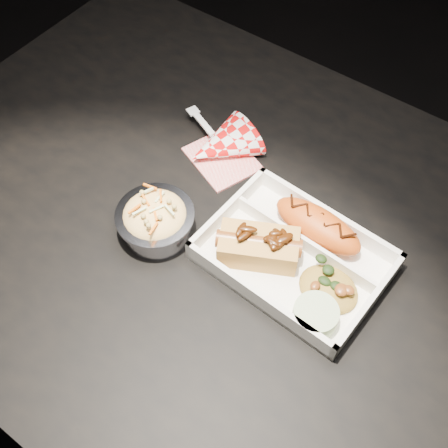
{
  "coord_description": "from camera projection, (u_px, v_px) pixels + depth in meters",
  "views": [
    {
      "loc": [
        0.24,
        -0.39,
        1.45
      ],
      "look_at": [
        -0.02,
        -0.03,
        0.81
      ],
      "focal_mm": 45.0,
      "sensor_mm": 36.0,
      "label": 1
    }
  ],
  "objects": [
    {
      "name": "floor",
      "position": [
        237.0,
        399.0,
        1.47
      ],
      "size": [
        4.0,
        4.0,
        0.05
      ],
      "primitive_type": "cube",
      "color": "black",
      "rests_on": "ground"
    },
    {
      "name": "dining_table",
      "position": [
        245.0,
        268.0,
        0.91
      ],
      "size": [
        1.2,
        0.8,
        0.75
      ],
      "color": "black",
      "rests_on": "ground"
    },
    {
      "name": "food_tray",
      "position": [
        294.0,
        258.0,
        0.8
      ],
      "size": [
        0.26,
        0.19,
        0.04
      ],
      "rotation": [
        0.0,
        0.0,
        -0.05
      ],
      "color": "white",
      "rests_on": "dining_table"
    },
    {
      "name": "fried_pastry",
      "position": [
        318.0,
        226.0,
        0.81
      ],
      "size": [
        0.14,
        0.06,
        0.04
      ],
      "primitive_type": "ellipsoid",
      "rotation": [
        0.0,
        0.0,
        -0.05
      ],
      "color": "#C74F13",
      "rests_on": "food_tray"
    },
    {
      "name": "hotdog",
      "position": [
        259.0,
        245.0,
        0.78
      ],
      "size": [
        0.13,
        0.1,
        0.06
      ],
      "rotation": [
        0.0,
        0.0,
        0.47
      ],
      "color": "#BE8A41",
      "rests_on": "food_tray"
    },
    {
      "name": "fried_rice_mound",
      "position": [
        330.0,
        285.0,
        0.76
      ],
      "size": [
        0.09,
        0.07,
        0.03
      ],
      "primitive_type": "ellipsoid",
      "rotation": [
        0.0,
        0.0,
        -0.05
      ],
      "color": "#AC8431",
      "rests_on": "food_tray"
    },
    {
      "name": "cupcake_liner",
      "position": [
        315.0,
        316.0,
        0.73
      ],
      "size": [
        0.06,
        0.06,
        0.03
      ],
      "primitive_type": "cylinder",
      "color": "#ADC393",
      "rests_on": "food_tray"
    },
    {
      "name": "foil_coleslaw_cup",
      "position": [
        155.0,
        219.0,
        0.81
      ],
      "size": [
        0.11,
        0.11,
        0.07
      ],
      "color": "silver",
      "rests_on": "dining_table"
    },
    {
      "name": "napkin_fork",
      "position": [
        221.0,
        146.0,
        0.91
      ],
      "size": [
        0.17,
        0.14,
        0.1
      ],
      "rotation": [
        0.0,
        0.0,
        -0.39
      ],
      "color": "red",
      "rests_on": "dining_table"
    }
  ]
}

